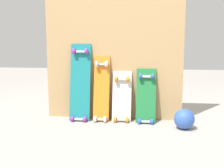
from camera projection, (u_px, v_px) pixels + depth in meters
ground_plane at (113, 119)px, 3.17m from camera, size 12.00×12.00×0.00m
plywood_wall_panel at (114, 36)px, 3.10m from camera, size 1.55×0.04×1.87m
skateboard_teal at (80, 85)px, 3.12m from camera, size 0.23×0.22×0.92m
skateboard_orange at (101, 92)px, 3.10m from camera, size 0.18×0.22×0.78m
skateboard_white at (122, 99)px, 3.09m from camera, size 0.21×0.20×0.62m
skateboard_green at (146, 99)px, 3.04m from camera, size 0.21×0.22×0.65m
rubber_ball at (184, 119)px, 2.81m from camera, size 0.21×0.21×0.21m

